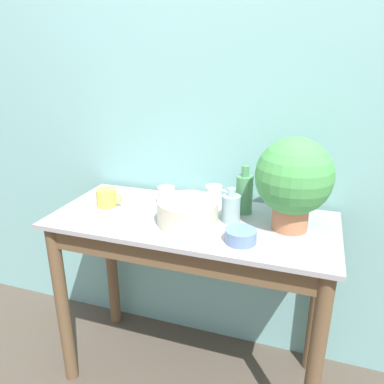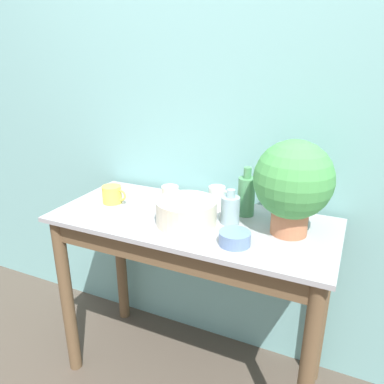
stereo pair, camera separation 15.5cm
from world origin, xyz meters
name	(u,v)px [view 1 (the left image)]	position (x,y,z in m)	size (l,w,h in m)	color
wall_back	(214,123)	(0.00, 0.59, 1.20)	(6.00, 0.05, 2.40)	#7AB2B2
counter_table	(190,261)	(0.00, 0.25, 0.65)	(1.21, 0.54, 0.85)	brown
potted_plant	(294,179)	(0.40, 0.30, 1.06)	(0.30, 0.30, 0.37)	#B7704C
bowl_wash_large	(188,212)	(0.00, 0.21, 0.90)	(0.25, 0.25, 0.10)	beige
bottle_tall	(244,193)	(0.20, 0.40, 0.94)	(0.07, 0.07, 0.22)	#4C8C59
bottle_short	(231,208)	(0.16, 0.29, 0.91)	(0.08, 0.08, 0.15)	#93B2BC
mug_yellow	(107,198)	(-0.41, 0.28, 0.89)	(0.12, 0.09, 0.08)	#E5CC4C
mug_white	(214,196)	(0.05, 0.43, 0.90)	(0.11, 0.08, 0.10)	white
mug_cream	(167,196)	(-0.16, 0.38, 0.89)	(0.11, 0.08, 0.09)	beige
bowl_small_blue	(241,236)	(0.24, 0.12, 0.87)	(0.12, 0.12, 0.05)	#6684B2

